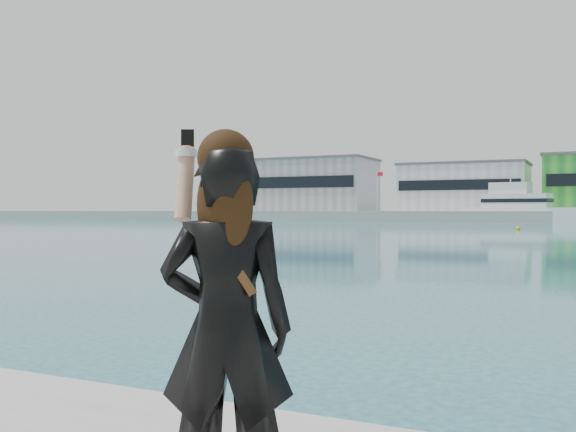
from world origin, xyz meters
name	(u,v)px	position (x,y,z in m)	size (l,w,h in m)	color
warehouse_grey_left	(313,185)	(-55.00, 127.98, 7.76)	(26.52, 16.36, 11.50)	gray
warehouse_white	(464,187)	(-22.00, 127.98, 6.76)	(24.48, 15.35, 9.50)	silver
flagpole_left	(378,188)	(-37.91, 121.00, 6.54)	(1.28, 0.16, 8.00)	silver
motor_yacht	(520,208)	(-10.06, 113.74, 2.57)	(20.23, 8.83, 9.13)	silver
buoy_far	(518,230)	(-6.21, 72.77, 0.00)	(0.50, 0.50, 0.50)	#DABE0B
woman	(226,318)	(-0.16, -0.58, 1.76)	(0.78, 0.67, 1.91)	black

